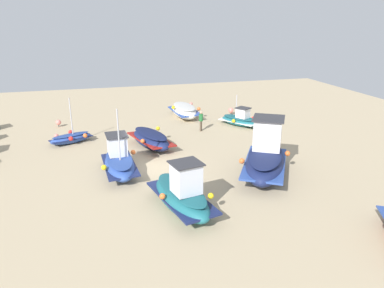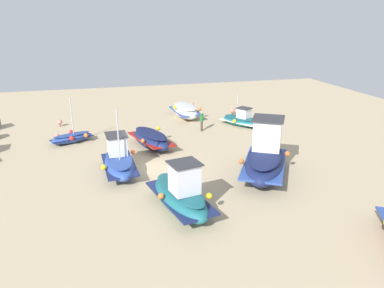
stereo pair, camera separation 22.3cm
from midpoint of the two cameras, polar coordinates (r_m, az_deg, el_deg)
The scene contains 11 objects.
ground_plane at distance 22.49m, azimuth -6.14°, elevation -3.69°, with size 55.34×55.34×0.00m, color tan.
fishing_boat_0 at distance 31.25m, azimuth 7.62°, elevation 3.68°, with size 3.66×3.07×2.52m.
fishing_boat_1 at distance 21.47m, azimuth 11.33°, elevation -2.08°, with size 5.78×4.61×3.20m.
fishing_boat_2 at distance 21.85m, azimuth -10.77°, elevation -2.57°, with size 4.35×2.07×3.96m.
fishing_boat_3 at distance 25.88m, azimuth -5.98°, elevation 0.76°, with size 4.66×2.91×1.19m.
fishing_boat_4 at distance 17.48m, azimuth -1.38°, elevation -7.68°, with size 4.94×2.62×2.54m.
fishing_boat_5 at distance 28.02m, azimuth -17.57°, elevation 0.93°, with size 2.21×3.18×3.27m.
fishing_boat_7 at distance 33.54m, azimuth -0.83°, elevation 5.09°, with size 4.47×2.40×1.18m.
person_walking at distance 29.34m, azimuth 1.69°, elevation 3.71°, with size 0.32×0.32×1.59m.
mooring_buoy_0 at distance 32.48m, azimuth -19.26°, elevation 3.16°, with size 0.43×0.43×0.60m.
mooring_buoy_1 at distance 34.63m, azimuth 6.29°, elevation 5.09°, with size 0.47×0.47×0.64m.
Camera 2 is at (-20.59, 2.89, 8.60)m, focal length 35.12 mm.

